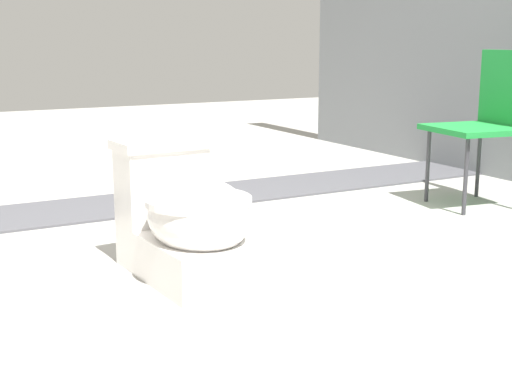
% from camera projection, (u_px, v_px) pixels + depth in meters
% --- Properties ---
extents(ground_plane, '(14.00, 14.00, 0.00)m').
position_uv_depth(ground_plane, '(238.00, 271.00, 2.80)').
color(ground_plane, '#A8A59E').
extents(gravel_strip, '(0.56, 8.00, 0.01)m').
position_uv_depth(gravel_strip, '(212.00, 195.00, 4.14)').
color(gravel_strip, '#4C4C51').
rests_on(gravel_strip, ground).
extents(toilet, '(0.65, 0.41, 0.52)m').
position_uv_depth(toilet, '(187.00, 221.00, 2.69)').
color(toilet, white).
rests_on(toilet, ground).
extents(folding_chair_left, '(0.50, 0.50, 0.83)m').
position_uv_depth(folding_chair_left, '(491.00, 111.00, 3.83)').
color(folding_chair_left, '#1E8C38').
rests_on(folding_chair_left, ground).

